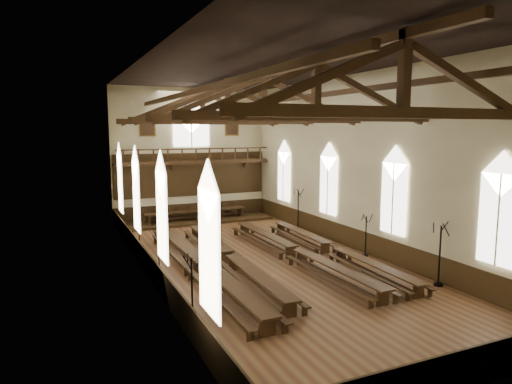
% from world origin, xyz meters
% --- Properties ---
extents(ground, '(26.00, 26.00, 0.00)m').
position_xyz_m(ground, '(0.00, 0.00, 0.00)').
color(ground, brown).
rests_on(ground, ground).
extents(room_walls, '(26.00, 26.00, 26.00)m').
position_xyz_m(room_walls, '(0.00, 0.00, 6.46)').
color(room_walls, beige).
rests_on(room_walls, ground).
extents(wainscot_band, '(12.00, 26.00, 1.20)m').
position_xyz_m(wainscot_band, '(0.00, 0.00, 0.60)').
color(wainscot_band, '#35240F').
rests_on(wainscot_band, ground).
extents(side_windows, '(11.85, 19.80, 4.50)m').
position_xyz_m(side_windows, '(-0.00, -0.00, 3.74)').
color(side_windows, white).
rests_on(side_windows, room_walls).
extents(end_window, '(2.80, 0.12, 3.80)m').
position_xyz_m(end_window, '(0.00, 12.90, 7.22)').
color(end_window, white).
rests_on(end_window, room_walls).
extents(minstrels_gallery, '(11.80, 1.24, 3.70)m').
position_xyz_m(minstrels_gallery, '(0.00, 12.66, 3.91)').
color(minstrels_gallery, '#382511').
rests_on(minstrels_gallery, room_walls).
extents(portraits, '(7.75, 0.09, 1.45)m').
position_xyz_m(portraits, '(0.00, 12.90, 7.10)').
color(portraits, brown).
rests_on(portraits, room_walls).
extents(roof_trusses, '(11.70, 25.70, 2.80)m').
position_xyz_m(roof_trusses, '(0.00, -0.00, 8.22)').
color(roof_trusses, '#382511').
rests_on(roof_trusses, room_walls).
extents(refectory_row_a, '(1.66, 14.76, 0.79)m').
position_xyz_m(refectory_row_a, '(-3.62, -0.92, 0.57)').
color(refectory_row_a, '#382511').
rests_on(refectory_row_a, ground).
extents(refectory_row_b, '(1.76, 14.29, 0.73)m').
position_xyz_m(refectory_row_b, '(-1.86, -0.10, 0.53)').
color(refectory_row_b, '#382511').
rests_on(refectory_row_b, ground).
extents(refectory_row_c, '(1.59, 14.31, 0.74)m').
position_xyz_m(refectory_row_c, '(1.66, -0.56, 0.54)').
color(refectory_row_c, '#382511').
rests_on(refectory_row_c, ground).
extents(refectory_row_d, '(1.61, 13.85, 0.69)m').
position_xyz_m(refectory_row_d, '(3.84, -0.77, 0.50)').
color(refectory_row_d, '#382511').
rests_on(refectory_row_d, ground).
extents(dais, '(11.40, 2.79, 0.19)m').
position_xyz_m(dais, '(-0.16, 11.40, 0.09)').
color(dais, '#35240F').
rests_on(dais, ground).
extents(high_table, '(7.76, 1.11, 0.73)m').
position_xyz_m(high_table, '(-0.16, 11.40, 0.80)').
color(high_table, '#382511').
rests_on(high_table, dais).
extents(high_chairs, '(7.65, 0.45, 1.00)m').
position_xyz_m(high_chairs, '(-0.16, 12.16, 0.73)').
color(high_chairs, '#382511').
rests_on(high_chairs, dais).
extents(candelabrum_left_near, '(0.77, 0.76, 2.58)m').
position_xyz_m(candelabrum_left_near, '(-5.55, -5.94, 0.79)').
color(candelabrum_left_near, black).
rests_on(candelabrum_left_near, ground).
extents(candelabrum_left_mid, '(0.70, 0.73, 2.42)m').
position_xyz_m(candelabrum_left_mid, '(-5.55, -0.49, 0.73)').
color(candelabrum_left_mid, black).
rests_on(candelabrum_left_mid, ground).
extents(candelabrum_left_far, '(0.69, 0.66, 2.29)m').
position_xyz_m(candelabrum_left_far, '(-5.55, 4.64, 0.70)').
color(candelabrum_left_far, black).
rests_on(candelabrum_left_far, ground).
extents(candelabrum_right_near, '(0.87, 0.83, 2.88)m').
position_xyz_m(candelabrum_right_near, '(5.55, -6.52, 0.88)').
color(candelabrum_right_near, black).
rests_on(candelabrum_right_near, ground).
extents(candelabrum_right_mid, '(0.70, 0.69, 2.36)m').
position_xyz_m(candelabrum_right_mid, '(5.55, -1.34, 0.72)').
color(candelabrum_right_mid, black).
rests_on(candelabrum_right_mid, ground).
extents(candelabrum_right_far, '(0.81, 0.88, 2.89)m').
position_xyz_m(candelabrum_right_far, '(5.55, 6.15, 0.88)').
color(candelabrum_right_far, black).
rests_on(candelabrum_right_far, ground).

